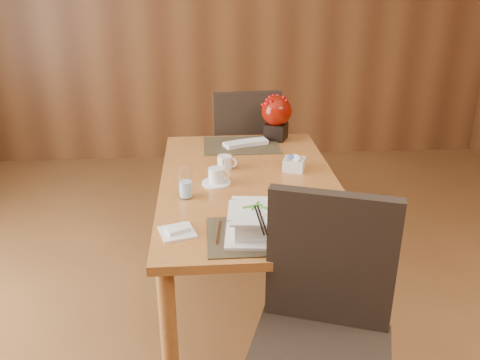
{
  "coord_description": "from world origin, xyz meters",
  "views": [
    {
      "loc": [
        -0.23,
        -1.73,
        1.77
      ],
      "look_at": [
        -0.07,
        0.35,
        0.87
      ],
      "focal_mm": 38.0,
      "sensor_mm": 36.0,
      "label": 1
    }
  ],
  "objects": [
    {
      "name": "sugar_caddy",
      "position": [
        0.25,
        0.74,
        0.78
      ],
      "size": [
        0.14,
        0.14,
        0.06
      ],
      "primitive_type": "cube",
      "rotation": [
        0.0,
        0.0,
        -0.34
      ],
      "color": "silver",
      "rests_on": "dining_table"
    },
    {
      "name": "berry_decor",
      "position": [
        0.23,
        1.26,
        0.91
      ],
      "size": [
        0.19,
        0.19,
        0.27
      ],
      "rotation": [
        0.0,
        0.0,
        -0.44
      ],
      "color": "black",
      "rests_on": "dining_table"
    },
    {
      "name": "soup_setting",
      "position": [
        -0.01,
        0.06,
        0.81
      ],
      "size": [
        0.31,
        0.31,
        0.11
      ],
      "rotation": [
        0.0,
        0.0,
        -0.1
      ],
      "color": "silver",
      "rests_on": "dining_table"
    },
    {
      "name": "coffee_cup",
      "position": [
        -0.17,
        0.59,
        0.79
      ],
      "size": [
        0.15,
        0.15,
        0.08
      ],
      "rotation": [
        0.0,
        0.0,
        -0.15
      ],
      "color": "silver",
      "rests_on": "dining_table"
    },
    {
      "name": "creamer_jug",
      "position": [
        -0.12,
        0.79,
        0.79
      ],
      "size": [
        0.13,
        0.13,
        0.07
      ],
      "primitive_type": null,
      "rotation": [
        0.0,
        0.0,
        -0.36
      ],
      "color": "silver",
      "rests_on": "dining_table"
    },
    {
      "name": "near_chair",
      "position": [
        0.18,
        -0.31,
        0.59
      ],
      "size": [
        0.62,
        0.62,
        1.04
      ],
      "rotation": [
        0.0,
        0.0,
        -0.34
      ],
      "color": "black",
      "rests_on": "ground"
    },
    {
      "name": "placemat_near",
      "position": [
        0.0,
        0.05,
        0.75
      ],
      "size": [
        0.45,
        0.33,
        0.01
      ],
      "primitive_type": "cube",
      "color": "black",
      "rests_on": "dining_table"
    },
    {
      "name": "back_wall",
      "position": [
        0.0,
        3.0,
        1.4
      ],
      "size": [
        5.0,
        0.02,
        2.8
      ],
      "primitive_type": "cube",
      "color": "brown",
      "rests_on": "ground"
    },
    {
      "name": "water_glass",
      "position": [
        -0.32,
        0.44,
        0.83
      ],
      "size": [
        0.07,
        0.07,
        0.15
      ],
      "primitive_type": "cylinder",
      "rotation": [
        0.0,
        0.0,
        0.06
      ],
      "color": "white",
      "rests_on": "dining_table"
    },
    {
      "name": "bread_plate",
      "position": [
        -0.35,
        0.1,
        0.75
      ],
      "size": [
        0.17,
        0.17,
        0.01
      ],
      "primitive_type": "cube",
      "rotation": [
        0.0,
        0.0,
        0.29
      ],
      "color": "silver",
      "rests_on": "dining_table"
    },
    {
      "name": "dining_table",
      "position": [
        0.0,
        0.6,
        0.65
      ],
      "size": [
        0.9,
        1.5,
        0.75
      ],
      "color": "#A4642D",
      "rests_on": "ground"
    },
    {
      "name": "napkins_far",
      "position": [
        0.04,
        1.15,
        0.77
      ],
      "size": [
        0.28,
        0.17,
        0.02
      ],
      "primitive_type": null,
      "rotation": [
        0.0,
        0.0,
        0.32
      ],
      "color": "silver",
      "rests_on": "dining_table"
    },
    {
      "name": "placemat_far",
      "position": [
        0.0,
        1.15,
        0.75
      ],
      "size": [
        0.45,
        0.33,
        0.01
      ],
      "primitive_type": "cube",
      "color": "black",
      "rests_on": "dining_table"
    },
    {
      "name": "far_chair",
      "position": [
        0.06,
        1.58,
        0.57
      ],
      "size": [
        0.5,
        0.51,
        1.0
      ],
      "rotation": [
        0.0,
        0.0,
        3.22
      ],
      "color": "black",
      "rests_on": "ground"
    }
  ]
}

